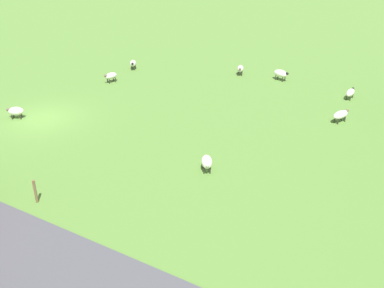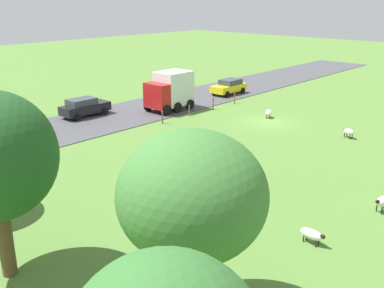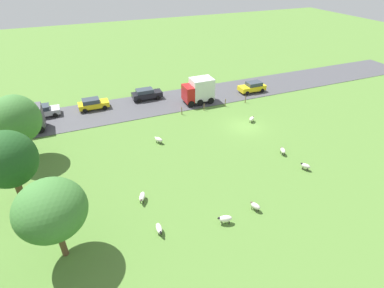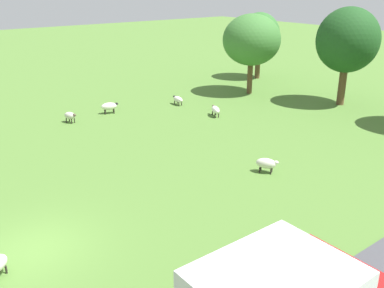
{
  "view_description": "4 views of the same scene",
  "coord_description": "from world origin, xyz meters",
  "px_view_note": "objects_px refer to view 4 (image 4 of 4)",
  "views": [
    {
      "loc": [
        17.01,
        20.2,
        11.37
      ],
      "look_at": [
        -0.33,
        10.3,
        0.78
      ],
      "focal_mm": 41.38,
      "sensor_mm": 36.0,
      "label": 1
    },
    {
      "loc": [
        -20.52,
        32.16,
        10.47
      ],
      "look_at": [
        -1.33,
        11.14,
        1.06
      ],
      "focal_mm": 41.88,
      "sensor_mm": 36.0,
      "label": 2
    },
    {
      "loc": [
        -29.18,
        19.65,
        19.04
      ],
      "look_at": [
        -3.5,
        8.97,
        1.54
      ],
      "focal_mm": 28.27,
      "sensor_mm": 36.0,
      "label": 3
    },
    {
      "loc": [
        13.95,
        -3.6,
        9.04
      ],
      "look_at": [
        -3.46,
        9.9,
        0.76
      ],
      "focal_mm": 40.46,
      "sensor_mm": 36.0,
      "label": 4
    }
  ],
  "objects_px": {
    "sheep_0": "(70,116)",
    "tree_3": "(252,40)",
    "tree_0": "(259,35)",
    "sheep_6": "(178,99)",
    "sheep_4": "(267,163)",
    "sheep_1": "(215,110)",
    "tree_1": "(348,40)",
    "sheep_5": "(109,106)"
  },
  "relations": [
    {
      "from": "tree_3",
      "to": "sheep_5",
      "type": "bearing_deg",
      "value": -98.57
    },
    {
      "from": "sheep_6",
      "to": "tree_0",
      "type": "bearing_deg",
      "value": 105.11
    },
    {
      "from": "sheep_0",
      "to": "tree_3",
      "type": "distance_m",
      "value": 16.17
    },
    {
      "from": "tree_0",
      "to": "sheep_5",
      "type": "bearing_deg",
      "value": -83.06
    },
    {
      "from": "sheep_6",
      "to": "sheep_1",
      "type": "bearing_deg",
      "value": 4.35
    },
    {
      "from": "sheep_4",
      "to": "tree_3",
      "type": "relative_size",
      "value": 0.17
    },
    {
      "from": "sheep_1",
      "to": "sheep_5",
      "type": "distance_m",
      "value": 7.74
    },
    {
      "from": "sheep_0",
      "to": "tree_0",
      "type": "height_order",
      "value": "tree_0"
    },
    {
      "from": "tree_1",
      "to": "tree_3",
      "type": "bearing_deg",
      "value": -156.31
    },
    {
      "from": "sheep_1",
      "to": "sheep_4",
      "type": "distance_m",
      "value": 9.97
    },
    {
      "from": "sheep_1",
      "to": "sheep_5",
      "type": "xyz_separation_m",
      "value": [
        -5.28,
        -5.65,
        0.05
      ]
    },
    {
      "from": "tree_3",
      "to": "sheep_4",
      "type": "bearing_deg",
      "value": -41.95
    },
    {
      "from": "sheep_1",
      "to": "tree_1",
      "type": "height_order",
      "value": "tree_1"
    },
    {
      "from": "sheep_1",
      "to": "tree_3",
      "type": "relative_size",
      "value": 0.2
    },
    {
      "from": "sheep_0",
      "to": "tree_1",
      "type": "relative_size",
      "value": 0.15
    },
    {
      "from": "sheep_1",
      "to": "tree_0",
      "type": "distance_m",
      "value": 14.48
    },
    {
      "from": "sheep_1",
      "to": "tree_3",
      "type": "bearing_deg",
      "value": 116.68
    },
    {
      "from": "sheep_6",
      "to": "sheep_5",
      "type": "bearing_deg",
      "value": -102.23
    },
    {
      "from": "sheep_6",
      "to": "tree_0",
      "type": "xyz_separation_m",
      "value": [
        -3.29,
        12.19,
        3.73
      ]
    },
    {
      "from": "sheep_4",
      "to": "tree_3",
      "type": "xyz_separation_m",
      "value": [
        -12.38,
        11.13,
        4.02
      ]
    },
    {
      "from": "tree_1",
      "to": "tree_0",
      "type": "bearing_deg",
      "value": 169.52
    },
    {
      "from": "sheep_5",
      "to": "tree_0",
      "type": "bearing_deg",
      "value": 96.94
    },
    {
      "from": "sheep_5",
      "to": "tree_3",
      "type": "relative_size",
      "value": 0.2
    },
    {
      "from": "sheep_0",
      "to": "tree_0",
      "type": "relative_size",
      "value": 0.17
    },
    {
      "from": "sheep_1",
      "to": "sheep_5",
      "type": "height_order",
      "value": "sheep_5"
    },
    {
      "from": "sheep_0",
      "to": "sheep_6",
      "type": "xyz_separation_m",
      "value": [
        0.81,
        8.49,
        -0.05
      ]
    },
    {
      "from": "tree_1",
      "to": "sheep_4",
      "type": "bearing_deg",
      "value": -69.14
    },
    {
      "from": "sheep_0",
      "to": "sheep_1",
      "type": "height_order",
      "value": "sheep_0"
    },
    {
      "from": "sheep_6",
      "to": "tree_3",
      "type": "distance_m",
      "value": 8.21
    },
    {
      "from": "sheep_4",
      "to": "tree_0",
      "type": "xyz_separation_m",
      "value": [
        -16.39,
        16.22,
        3.68
      ]
    },
    {
      "from": "sheep_4",
      "to": "tree_0",
      "type": "relative_size",
      "value": 0.18
    },
    {
      "from": "sheep_4",
      "to": "sheep_5",
      "type": "height_order",
      "value": "sheep_5"
    },
    {
      "from": "tree_0",
      "to": "tree_1",
      "type": "bearing_deg",
      "value": -10.48
    },
    {
      "from": "tree_0",
      "to": "tree_1",
      "type": "relative_size",
      "value": 0.86
    },
    {
      "from": "sheep_1",
      "to": "sheep_0",
      "type": "bearing_deg",
      "value": -119.26
    },
    {
      "from": "sheep_5",
      "to": "tree_3",
      "type": "bearing_deg",
      "value": 81.43
    },
    {
      "from": "sheep_0",
      "to": "tree_1",
      "type": "bearing_deg",
      "value": 65.51
    },
    {
      "from": "tree_3",
      "to": "sheep_1",
      "type": "bearing_deg",
      "value": -63.32
    },
    {
      "from": "sheep_0",
      "to": "tree_3",
      "type": "bearing_deg",
      "value": 84.42
    },
    {
      "from": "sheep_6",
      "to": "tree_1",
      "type": "xyz_separation_m",
      "value": [
        7.69,
        10.16,
        4.48
      ]
    },
    {
      "from": "sheep_1",
      "to": "tree_1",
      "type": "relative_size",
      "value": 0.18
    },
    {
      "from": "sheep_5",
      "to": "sheep_6",
      "type": "height_order",
      "value": "sheep_5"
    }
  ]
}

